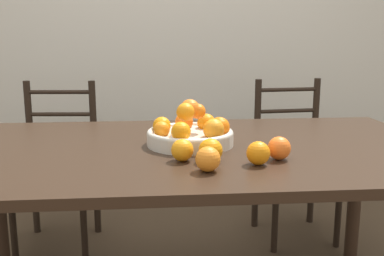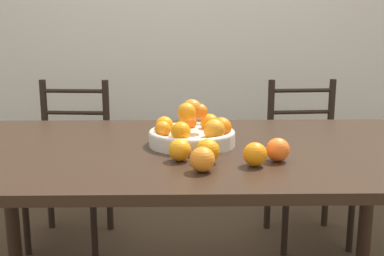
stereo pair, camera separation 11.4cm
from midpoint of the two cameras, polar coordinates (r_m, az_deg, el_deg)
wall_back at (r=3.28m, az=0.50°, el=13.38°), size 8.00×0.06×2.60m
dining_table at (r=1.78m, az=1.84°, el=-4.80°), size 1.99×1.10×0.78m
fruit_bowl at (r=1.77m, az=1.91°, el=-0.56°), size 0.34×0.34×0.18m
orange_loose_0 at (r=1.58m, az=12.89°, el=-2.72°), size 0.08×0.08×0.08m
orange_loose_1 at (r=1.51m, az=10.16°, el=-3.33°), size 0.08×0.08×0.08m
orange_loose_2 at (r=1.54m, az=0.54°, el=-2.83°), size 0.08×0.08×0.08m
orange_loose_3 at (r=1.43m, az=3.62°, el=-4.03°), size 0.08×0.08×0.08m
orange_loose_4 at (r=1.53m, az=4.13°, el=-2.93°), size 0.08×0.08×0.08m
chair_left at (r=2.71m, az=-14.06°, el=-4.33°), size 0.45×0.43×0.94m
chair_right at (r=2.76m, az=15.54°, el=-4.15°), size 0.45×0.43×0.94m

